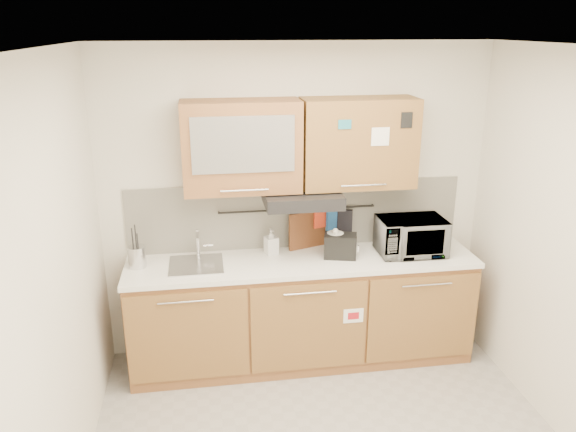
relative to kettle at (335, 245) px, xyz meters
name	(u,v)px	position (x,y,z in m)	size (l,w,h in m)	color
ceiling	(347,48)	(-0.27, -1.23, 1.59)	(3.20, 3.20, 0.00)	white
wall_back	(297,203)	(-0.27, 0.27, 0.29)	(3.20, 3.20, 0.00)	silver
wall_left	(53,298)	(-1.87, -1.23, 0.29)	(3.00, 3.00, 0.00)	silver
base_cabinet	(302,316)	(-0.27, -0.04, -0.61)	(2.80, 0.64, 0.88)	#A06A39
countertop	(303,262)	(-0.27, -0.04, -0.11)	(2.82, 0.62, 0.04)	white
backsplash	(297,215)	(-0.27, 0.26, 0.19)	(2.80, 0.02, 0.56)	silver
upper_cabinets	(300,145)	(-0.28, 0.09, 0.82)	(1.82, 0.37, 0.70)	#A06A39
range_hood	(302,198)	(-0.27, 0.02, 0.41)	(0.60, 0.46, 0.10)	black
sink	(196,264)	(-1.12, -0.02, -0.09)	(0.42, 0.40, 0.26)	silver
utensil_rail	(298,209)	(-0.27, 0.22, 0.25)	(0.02, 0.02, 1.30)	black
utensil_crock	(137,256)	(-1.58, 0.01, -0.01)	(0.14, 0.14, 0.34)	silver
kettle	(335,245)	(0.00, 0.00, 0.00)	(0.17, 0.15, 0.24)	white
toaster	(340,246)	(0.03, -0.04, 0.01)	(0.29, 0.22, 0.20)	black
microwave	(411,236)	(0.62, -0.04, 0.06)	(0.54, 0.36, 0.30)	#999999
soap_bottle	(271,241)	(-0.51, 0.11, 0.02)	(0.10, 0.10, 0.22)	#999999
cutting_board	(307,235)	(-0.19, 0.20, 0.02)	(0.34, 0.02, 0.42)	brown
oven_mitt	(332,220)	(0.02, 0.20, 0.14)	(0.11, 0.03, 0.18)	#1F508F
dark_pouch	(345,221)	(0.13, 0.20, 0.13)	(0.13, 0.04, 0.20)	black
pot_holder	(320,219)	(-0.08, 0.20, 0.15)	(0.12, 0.02, 0.15)	red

